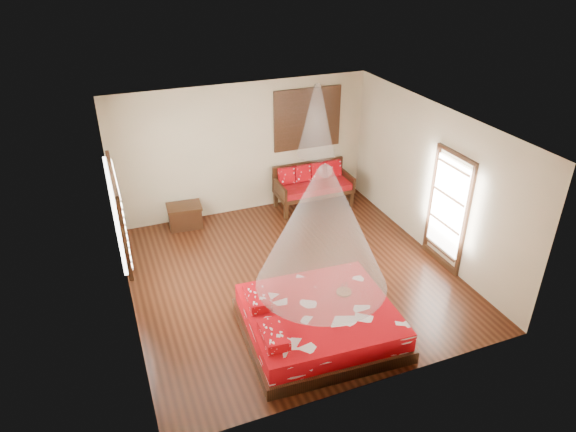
% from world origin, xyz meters
% --- Properties ---
extents(room, '(5.54, 5.54, 2.84)m').
position_xyz_m(room, '(0.00, 0.00, 1.40)').
color(room, black).
rests_on(room, ground).
extents(bed, '(2.34, 2.14, 0.65)m').
position_xyz_m(bed, '(-0.22, -1.60, 0.25)').
color(bed, black).
rests_on(bed, floor).
extents(daybed, '(1.69, 0.75, 0.94)m').
position_xyz_m(daybed, '(1.44, 2.38, 0.52)').
color(daybed, black).
rests_on(daybed, floor).
extents(storage_chest, '(0.73, 0.56, 0.48)m').
position_xyz_m(storage_chest, '(-1.41, 2.45, 0.24)').
color(storage_chest, black).
rests_on(storage_chest, floor).
extents(shutter_panel, '(1.52, 0.06, 1.32)m').
position_xyz_m(shutter_panel, '(1.44, 2.72, 1.90)').
color(shutter_panel, black).
rests_on(shutter_panel, wall_back).
extents(window_left, '(0.10, 1.74, 1.34)m').
position_xyz_m(window_left, '(-2.71, 0.20, 1.70)').
color(window_left, black).
rests_on(window_left, wall_left).
extents(glazed_door, '(0.08, 1.02, 2.16)m').
position_xyz_m(glazed_door, '(2.72, -0.60, 1.07)').
color(glazed_door, black).
rests_on(glazed_door, floor).
extents(wine_tray, '(0.23, 0.23, 0.19)m').
position_xyz_m(wine_tray, '(0.30, -1.40, 0.55)').
color(wine_tray, brown).
rests_on(wine_tray, bed).
extents(mosquito_net_main, '(1.87, 1.87, 1.80)m').
position_xyz_m(mosquito_net_main, '(-0.20, -1.60, 1.85)').
color(mosquito_net_main, white).
rests_on(mosquito_net_main, ceiling).
extents(mosquito_net_daybed, '(0.80, 0.80, 1.50)m').
position_xyz_m(mosquito_net_daybed, '(1.44, 2.25, 2.00)').
color(mosquito_net_daybed, white).
rests_on(mosquito_net_daybed, ceiling).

